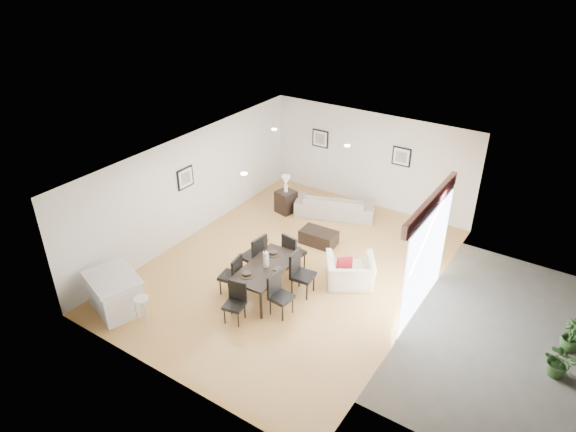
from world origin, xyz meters
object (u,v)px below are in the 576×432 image
Objects in this scene: dining_chair_enear at (278,292)px; dining_chair_foot at (292,251)px; dining_chair_head at (236,299)px; dining_chair_wnear at (233,273)px; dining_chair_efar at (299,271)px; kitchen_island at (115,293)px; dining_table at (266,269)px; side_table at (286,202)px; dining_chair_wfar at (256,254)px; coffee_table at (319,237)px; armchair at (350,272)px; sofa at (335,205)px; bar_stool at (142,302)px.

dining_chair_enear is 1.55m from dining_chair_foot.
dining_chair_wnear is at bearing 119.69° from dining_chair_head.
dining_chair_efar is 0.73× the size of kitchen_island.
side_table is (-1.71, 3.32, -0.31)m from dining_table.
dining_chair_head is 0.62× the size of kitchen_island.
dining_chair_wfar is (-0.57, 0.41, -0.04)m from dining_table.
dining_chair_wnear reaches higher than coffee_table.
armchair is at bearing 119.39° from dining_chair_wfar.
sofa is 2.49× the size of dining_chair_head.
armchair is 4.43m from bar_stool.
dining_chair_foot is (0.00, 2.06, 0.05)m from dining_chair_head.
sofa is 4.30m from dining_chair_wnear.
dining_chair_foot is 3.91m from kitchen_island.
dining_chair_foot is (-0.01, 1.03, -0.09)m from dining_table.
armchair is 1.00× the size of dining_chair_wfar.
kitchen_island is at bearing -27.50° from dining_chair_wfar.
dining_chair_foot is 2.86m from side_table.
dining_table is at bearing 76.13° from sofa.
dining_chair_wnear is at bearing 76.81° from dining_chair_foot.
coffee_table is 1.89m from side_table.
coffee_table is at bearing 82.56° from kitchen_island.
sofa is at bearing 93.90° from dining_table.
dining_chair_head is at bearing 74.53° from sofa.
armchair is 1.83m from dining_chair_enear.
dining_table is 2.70× the size of side_table.
dining_chair_enear is (1.17, -0.01, -0.00)m from dining_chair_wnear.
dining_chair_efar is at bearing 32.16° from dining_table.
side_table is (-3.07, 2.08, -0.02)m from armchair.
kitchen_island is at bearing -139.38° from dining_table.
kitchen_island reaches higher than coffee_table.
dining_chair_wfar reaches higher than dining_chair_foot.
dining_table is 1.84× the size of dining_chair_enear.
dining_chair_wnear is 0.81m from dining_chair_wfar.
dining_chair_wfar reaches higher than sofa.
side_table is at bearing -44.92° from dining_chair_foot.
coffee_table is at bearing 78.89° from dining_chair_head.
dining_chair_enear is 0.91× the size of dining_chair_efar.
bar_stool is at bearing -127.08° from dining_table.
dining_chair_wfar is 0.84m from dining_chair_foot.
dining_table is 0.70m from dining_chair_wfar.
sofa is 2.28× the size of dining_chair_foot.
dining_chair_enear is at bearing 40.55° from bar_stool.
dining_table is at bearing -62.81° from side_table.
dining_chair_efar is at bearing 60.35° from kitchen_island.
dining_chair_wfar is 1.13× the size of dining_chair_enear.
bar_stool is at bearing 18.34° from kitchen_island.
armchair reaches higher than sofa.
sofa is 3.22m from armchair.
kitchen_island is at bearing 63.32° from dining_chair_foot.
dining_chair_foot is at bearing 72.99° from kitchen_island.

